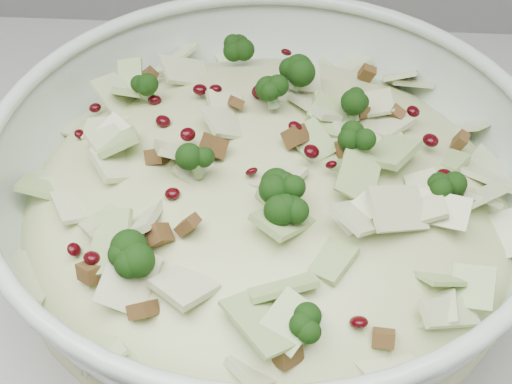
% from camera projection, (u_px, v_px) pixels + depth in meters
% --- Properties ---
extents(mixing_bowl, '(0.43, 0.43, 0.15)m').
position_uv_depth(mixing_bowl, '(267.00, 213.00, 0.50)').
color(mixing_bowl, '#B7CAB9').
rests_on(mixing_bowl, counter).
extents(salad, '(0.35, 0.35, 0.15)m').
position_uv_depth(salad, '(267.00, 189.00, 0.49)').
color(salad, '#C3D290').
rests_on(salad, mixing_bowl).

